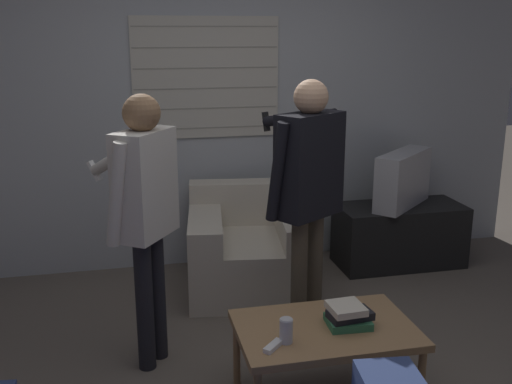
# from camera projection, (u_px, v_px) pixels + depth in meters

# --- Properties ---
(wall_back) EXTENTS (5.20, 0.08, 2.55)m
(wall_back) POSITION_uv_depth(u_px,v_px,m) (222.00, 110.00, 4.83)
(wall_back) COLOR #ADB2B7
(wall_back) RESTS_ON ground_plane
(armchair_beige) EXTENTS (1.02, 1.03, 0.75)m
(armchair_beige) POSITION_uv_depth(u_px,v_px,m) (250.00, 248.00, 4.54)
(armchair_beige) COLOR beige
(armchair_beige) RESTS_ON ground_plane
(coffee_table) EXTENTS (0.91, 0.60, 0.44)m
(coffee_table) POSITION_uv_depth(u_px,v_px,m) (325.00, 334.00, 3.08)
(coffee_table) COLOR #9E754C
(coffee_table) RESTS_ON ground_plane
(tv_stand) EXTENTS (1.04, 0.47, 0.51)m
(tv_stand) POSITION_uv_depth(u_px,v_px,m) (399.00, 235.00, 4.98)
(tv_stand) COLOR black
(tv_stand) RESTS_ON ground_plane
(tv) EXTENTS (0.65, 0.61, 0.45)m
(tv) POSITION_uv_depth(u_px,v_px,m) (403.00, 179.00, 4.86)
(tv) COLOR #B2B2B7
(tv) RESTS_ON tv_stand
(person_left_standing) EXTENTS (0.52, 0.72, 1.58)m
(person_left_standing) POSITION_uv_depth(u_px,v_px,m) (144.00, 201.00, 3.31)
(person_left_standing) COLOR black
(person_left_standing) RESTS_ON ground_plane
(person_right_standing) EXTENTS (0.52, 0.84, 1.64)m
(person_right_standing) POSITION_uv_depth(u_px,v_px,m) (307.00, 181.00, 3.57)
(person_right_standing) COLOR #4C4233
(person_right_standing) RESTS_ON ground_plane
(book_stack) EXTENTS (0.24, 0.19, 0.12)m
(book_stack) POSITION_uv_depth(u_px,v_px,m) (348.00, 316.00, 3.07)
(book_stack) COLOR #33754C
(book_stack) RESTS_ON coffee_table
(soda_can) EXTENTS (0.07, 0.07, 0.13)m
(soda_can) POSITION_uv_depth(u_px,v_px,m) (286.00, 331.00, 2.90)
(soda_can) COLOR silver
(soda_can) RESTS_ON coffee_table
(spare_remote) EXTENTS (0.12, 0.12, 0.02)m
(spare_remote) POSITION_uv_depth(u_px,v_px,m) (273.00, 346.00, 2.86)
(spare_remote) COLOR white
(spare_remote) RESTS_ON coffee_table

